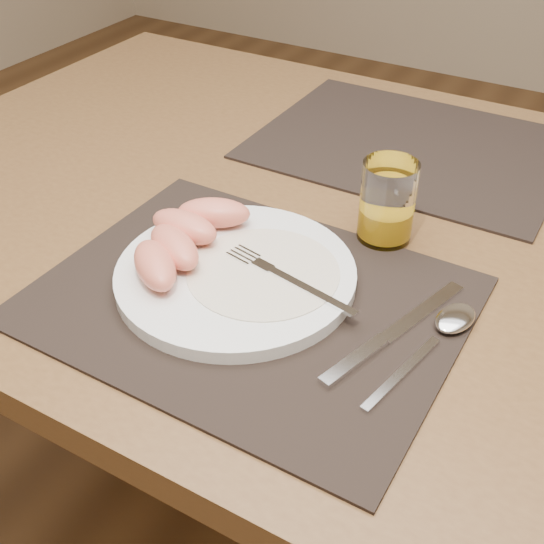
{
  "coord_description": "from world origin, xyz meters",
  "views": [
    {
      "loc": [
        0.29,
        -0.71,
        1.22
      ],
      "look_at": [
        -0.02,
        -0.18,
        0.77
      ],
      "focal_mm": 45.0,
      "sensor_mm": 36.0,
      "label": 1
    }
  ],
  "objects": [
    {
      "name": "fork",
      "position": [
        -0.0,
        -0.19,
        0.77
      ],
      "size": [
        0.17,
        0.05,
        0.0
      ],
      "color": "silver",
      "rests_on": "plate"
    },
    {
      "name": "placemat_far",
      "position": [
        -0.0,
        0.22,
        0.75
      ],
      "size": [
        0.45,
        0.35,
        0.0
      ],
      "primitive_type": "cube",
      "rotation": [
        0.0,
        0.0,
        -0.0
      ],
      "color": "black",
      "rests_on": "table"
    },
    {
      "name": "plate_dressing",
      "position": [
        -0.02,
        -0.19,
        0.77
      ],
      "size": [
        0.17,
        0.17,
        0.0
      ],
      "color": "white",
      "rests_on": "plate"
    },
    {
      "name": "juice_glass",
      "position": [
        0.06,
        -0.03,
        0.8
      ],
      "size": [
        0.07,
        0.07,
        0.1
      ],
      "color": "white",
      "rests_on": "placemat_near"
    },
    {
      "name": "placemat_near",
      "position": [
        -0.02,
        -0.22,
        0.75
      ],
      "size": [
        0.45,
        0.35,
        0.0
      ],
      "primitive_type": "cube",
      "rotation": [
        0.0,
        0.0,
        -0.01
      ],
      "color": "black",
      "rests_on": "table"
    },
    {
      "name": "grapefruit_wedges",
      "position": [
        -0.13,
        -0.2,
        0.79
      ],
      "size": [
        0.11,
        0.2,
        0.04
      ],
      "color": "#E3785D",
      "rests_on": "plate"
    },
    {
      "name": "spoon",
      "position": [
        0.18,
        -0.16,
        0.76
      ],
      "size": [
        0.06,
        0.19,
        0.01
      ],
      "color": "silver",
      "rests_on": "placemat_near"
    },
    {
      "name": "plate",
      "position": [
        -0.05,
        -0.2,
        0.76
      ],
      "size": [
        0.27,
        0.27,
        0.02
      ],
      "primitive_type": "cylinder",
      "color": "white",
      "rests_on": "placemat_near"
    },
    {
      "name": "ground",
      "position": [
        0.0,
        0.0,
        0.0
      ],
      "size": [
        5.0,
        5.0,
        0.0
      ],
      "primitive_type": "plane",
      "color": "#55381D",
      "rests_on": "ground"
    },
    {
      "name": "table",
      "position": [
        0.0,
        0.0,
        0.67
      ],
      "size": [
        1.4,
        0.9,
        0.75
      ],
      "color": "brown",
      "rests_on": "ground"
    },
    {
      "name": "knife",
      "position": [
        0.13,
        -0.21,
        0.76
      ],
      "size": [
        0.08,
        0.22,
        0.01
      ],
      "color": "silver",
      "rests_on": "placemat_near"
    }
  ]
}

